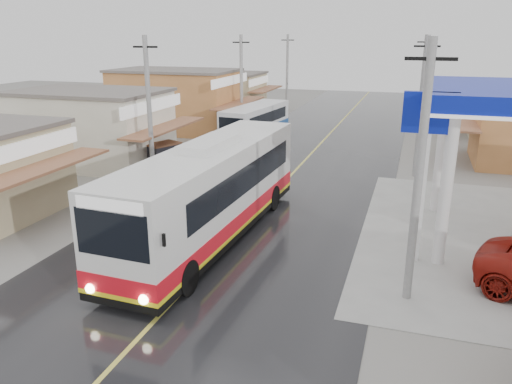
# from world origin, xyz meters

# --- Properties ---
(ground) EXTENTS (120.00, 120.00, 0.00)m
(ground) POSITION_xyz_m (0.00, 0.00, 0.00)
(ground) COLOR slate
(ground) RESTS_ON ground
(road) EXTENTS (12.00, 90.00, 0.02)m
(road) POSITION_xyz_m (0.00, 15.00, 0.01)
(road) COLOR black
(road) RESTS_ON ground
(centre_line) EXTENTS (0.15, 90.00, 0.01)m
(centre_line) POSITION_xyz_m (0.00, 15.00, 0.02)
(centre_line) COLOR #D8CC4C
(centre_line) RESTS_ON road
(shopfronts_left) EXTENTS (11.00, 44.00, 5.20)m
(shopfronts_left) POSITION_xyz_m (-13.00, 18.00, 0.00)
(shopfronts_left) COLOR tan
(shopfronts_left) RESTS_ON ground
(utility_poles_left) EXTENTS (1.60, 50.00, 8.00)m
(utility_poles_left) POSITION_xyz_m (-7.00, 16.00, 0.00)
(utility_poles_left) COLOR gray
(utility_poles_left) RESTS_ON ground
(utility_poles_right) EXTENTS (1.60, 36.00, 8.00)m
(utility_poles_right) POSITION_xyz_m (7.00, 15.00, 0.00)
(utility_poles_right) COLOR gray
(utility_poles_right) RESTS_ON ground
(coach_bus) EXTENTS (3.50, 13.30, 4.12)m
(coach_bus) POSITION_xyz_m (-0.78, 2.72, 1.98)
(coach_bus) COLOR silver
(coach_bus) RESTS_ON road
(second_bus) EXTENTS (3.22, 8.57, 2.77)m
(second_bus) POSITION_xyz_m (-5.03, 21.64, 1.50)
(second_bus) COLOR silver
(second_bus) RESTS_ON road
(cyclist) EXTENTS (0.68, 1.92, 2.07)m
(cyclist) POSITION_xyz_m (-5.02, 5.82, 0.68)
(cyclist) COLOR black
(cyclist) RESTS_ON ground
(tricycle_near) EXTENTS (2.13, 2.56, 1.67)m
(tricycle_near) POSITION_xyz_m (-7.85, 11.80, 0.96)
(tricycle_near) COLOR #26262D
(tricycle_near) RESTS_ON ground
(tyre_stack) EXTENTS (0.84, 0.84, 0.43)m
(tyre_stack) POSITION_xyz_m (-6.12, 7.11, 0.21)
(tyre_stack) COLOR black
(tyre_stack) RESTS_ON ground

